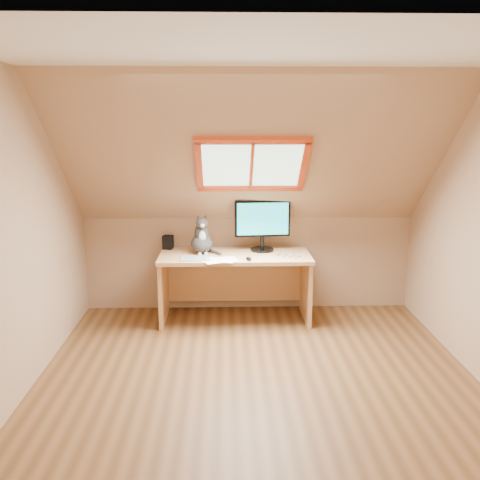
{
  "coord_description": "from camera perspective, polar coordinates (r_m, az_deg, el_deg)",
  "views": [
    {
      "loc": [
        -0.24,
        -3.87,
        2.0
      ],
      "look_at": [
        -0.11,
        1.0,
        0.92
      ],
      "focal_mm": 40.0,
      "sensor_mm": 36.0,
      "label": 1
    }
  ],
  "objects": [
    {
      "name": "mouse",
      "position": [
        5.17,
        0.94,
        -2.0
      ],
      "size": [
        0.06,
        0.1,
        0.03
      ],
      "primitive_type": "ellipsoid",
      "rotation": [
        0.0,
        0.0,
        0.12
      ],
      "color": "black",
      "rests_on": "desk"
    },
    {
      "name": "graphics_tablet",
      "position": [
        5.23,
        -4.8,
        -1.96
      ],
      "size": [
        0.29,
        0.21,
        0.01
      ],
      "primitive_type": "cube",
      "rotation": [
        0.0,
        0.0,
        0.04
      ],
      "color": "#B2B2B7",
      "rests_on": "desk"
    },
    {
      "name": "desk",
      "position": [
        5.53,
        -0.55,
        -3.53
      ],
      "size": [
        1.52,
        0.67,
        0.7
      ],
      "color": "tan",
      "rests_on": "ground"
    },
    {
      "name": "cat",
      "position": [
        5.44,
        -4.11,
        0.1
      ],
      "size": [
        0.25,
        0.29,
        0.41
      ],
      "color": "#3B3634",
      "rests_on": "desk"
    },
    {
      "name": "desk_speaker",
      "position": [
        5.67,
        -7.69,
        -0.23
      ],
      "size": [
        0.12,
        0.12,
        0.14
      ],
      "primitive_type": "cube",
      "rotation": [
        0.0,
        0.0,
        -0.2
      ],
      "color": "black",
      "rests_on": "desk"
    },
    {
      "name": "monitor",
      "position": [
        5.49,
        2.41,
        1.92
      ],
      "size": [
        0.57,
        0.24,
        0.53
      ],
      "color": "black",
      "rests_on": "desk"
    },
    {
      "name": "cables",
      "position": [
        5.32,
        4.2,
        -1.74
      ],
      "size": [
        0.51,
        0.26,
        0.01
      ],
      "color": "silver",
      "rests_on": "desk"
    },
    {
      "name": "room_shell",
      "position": [
        3.82,
        2.07,
        3.87
      ],
      "size": [
        3.52,
        3.52,
        2.41
      ],
      "color": "tan",
      "rests_on": "ground"
    },
    {
      "name": "papers",
      "position": [
        5.15,
        -1.83,
        -2.19
      ],
      "size": [
        0.35,
        0.3,
        0.01
      ],
      "color": "white",
      "rests_on": "desk"
    },
    {
      "name": "ground",
      "position": [
        4.36,
        1.84,
        -14.86
      ],
      "size": [
        3.5,
        3.5,
        0.0
      ],
      "primitive_type": "plane",
      "color": "brown",
      "rests_on": "ground"
    }
  ]
}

